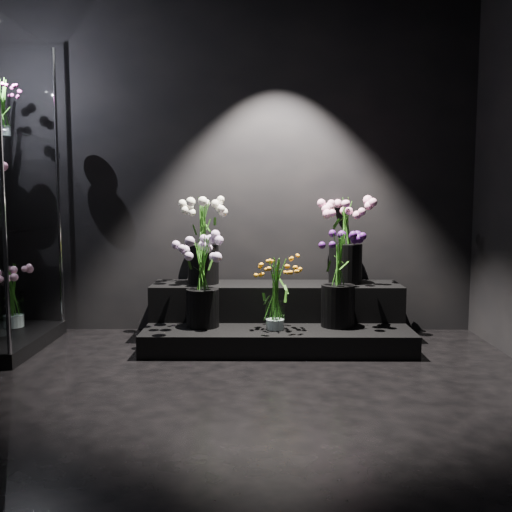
{
  "coord_description": "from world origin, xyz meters",
  "views": [
    {
      "loc": [
        0.25,
        -2.73,
        1.12
      ],
      "look_at": [
        0.21,
        1.2,
        0.71
      ],
      "focal_mm": 40.0,
      "sensor_mm": 36.0,
      "label": 1
    }
  ],
  "objects": [
    {
      "name": "floor",
      "position": [
        0.0,
        0.0,
        0.0
      ],
      "size": [
        4.0,
        4.0,
        0.0
      ],
      "primitive_type": "plane",
      "color": "black",
      "rests_on": "ground"
    },
    {
      "name": "wall_back",
      "position": [
        0.0,
        2.0,
        1.4
      ],
      "size": [
        4.0,
        0.0,
        4.0
      ],
      "primitive_type": "plane",
      "rotation": [
        1.57,
        0.0,
        0.0
      ],
      "color": "black",
      "rests_on": "floor"
    },
    {
      "name": "display_riser",
      "position": [
        0.37,
        1.61,
        0.18
      ],
      "size": [
        1.95,
        0.87,
        0.43
      ],
      "color": "black",
      "rests_on": "floor"
    },
    {
      "name": "bouquet_orange_bells",
      "position": [
        0.35,
        1.31,
        0.43
      ],
      "size": [
        0.28,
        0.28,
        0.52
      ],
      "rotation": [
        0.0,
        0.0,
        0.05
      ],
      "color": "white",
      "rests_on": "display_riser"
    },
    {
      "name": "bouquet_lilac",
      "position": [
        -0.18,
        1.4,
        0.54
      ],
      "size": [
        0.4,
        0.4,
        0.67
      ],
      "rotation": [
        0.0,
        0.0,
        -0.1
      ],
      "color": "black",
      "rests_on": "display_riser"
    },
    {
      "name": "bouquet_purple",
      "position": [
        0.82,
        1.42,
        0.55
      ],
      "size": [
        0.44,
        0.44,
        0.69
      ],
      "rotation": [
        0.0,
        0.0,
        0.41
      ],
      "color": "black",
      "rests_on": "display_riser"
    },
    {
      "name": "bouquet_cream_roses",
      "position": [
        -0.21,
        1.73,
        0.82
      ],
      "size": [
        0.42,
        0.42,
        0.68
      ],
      "rotation": [
        0.0,
        0.0,
        -0.19
      ],
      "color": "black",
      "rests_on": "display_riser"
    },
    {
      "name": "bouquet_pink_roses",
      "position": [
        0.92,
        1.76,
        0.83
      ],
      "size": [
        0.46,
        0.46,
        0.68
      ],
      "rotation": [
        0.0,
        0.0,
        0.18
      ],
      "color": "black",
      "rests_on": "display_riser"
    },
    {
      "name": "bouquet_case_magenta",
      "position": [
        -1.64,
        1.49,
        1.78
      ],
      "size": [
        0.29,
        0.29,
        0.42
      ],
      "rotation": [
        0.0,
        0.0,
        0.42
      ],
      "color": "white",
      "rests_on": "display_case"
    },
    {
      "name": "bouquet_case_base_pink",
      "position": [
        -1.68,
        1.62,
        0.37
      ],
      "size": [
        0.32,
        0.32,
        0.5
      ],
      "rotation": [
        0.0,
        0.0,
        -0.02
      ],
      "color": "white",
      "rests_on": "display_case"
    }
  ]
}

